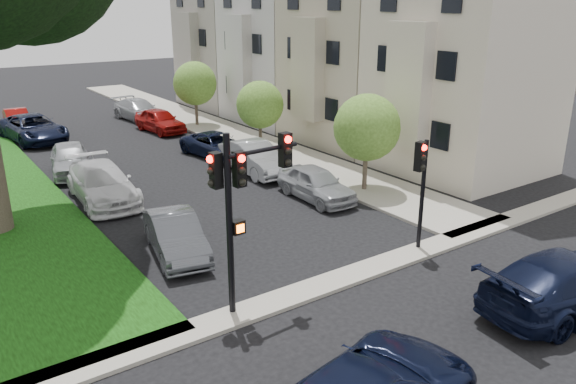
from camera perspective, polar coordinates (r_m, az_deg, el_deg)
ground at (r=16.23m, az=10.39°, el=-11.45°), size 140.00×140.00×0.00m
sidewalk_right at (r=38.52m, az=-8.07°, el=6.67°), size 3.50×44.00×0.12m
sidewalk_cross at (r=17.46m, az=5.72°, el=-8.67°), size 60.00×1.00×0.12m
house_a at (r=28.74m, az=17.84°, el=15.71°), size 7.70×7.55×15.97m
house_b at (r=33.86m, az=7.40°, el=16.78°), size 7.70×7.55×15.97m
house_c at (r=39.75m, az=-0.19°, el=17.23°), size 7.70×7.55×15.97m
house_d at (r=46.10m, az=-5.78°, el=17.38°), size 7.70×7.55×15.97m
small_tree_a at (r=24.59m, az=8.02°, el=6.50°), size 2.91×2.91×4.36m
small_tree_b at (r=31.40m, az=-2.87°, el=8.84°), size 2.63×2.63×3.95m
small_tree_c at (r=38.33m, az=-9.43°, el=10.83°), size 2.88×2.88×4.32m
traffic_signal_main at (r=14.44m, az=-4.77°, el=0.13°), size 2.47×0.64×5.05m
traffic_signal_secondary at (r=18.80m, az=13.39°, el=1.64°), size 0.51×0.41×3.87m
car_cross_far at (r=17.34m, az=26.70°, el=-8.15°), size 5.88×2.87×1.65m
car_parked_0 at (r=23.92m, az=2.87°, el=0.87°), size 1.82×4.24×1.43m
car_parked_1 at (r=27.63m, az=-3.43°, el=3.49°), size 1.76×4.76×1.55m
car_parked_2 at (r=30.83m, az=-7.26°, el=4.76°), size 2.74×4.91×1.30m
car_parked_3 at (r=37.39m, az=-12.88°, el=7.10°), size 2.22×4.57×1.50m
car_parked_4 at (r=41.59m, az=-14.92°, el=8.07°), size 2.65×5.23×1.45m
car_parked_5 at (r=19.11m, az=-11.36°, el=-4.32°), size 2.29×4.44×1.40m
car_parked_6 at (r=24.95m, az=-18.36°, el=0.84°), size 2.52×5.54×1.57m
car_parked_7 at (r=29.46m, az=-21.24°, el=3.17°), size 2.68×4.76×1.53m
car_parked_8 at (r=37.33m, az=-24.46°, el=5.92°), size 3.42×6.04×1.59m
car_parked_9 at (r=41.56m, az=-25.82°, el=6.69°), size 1.56×3.96×1.28m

